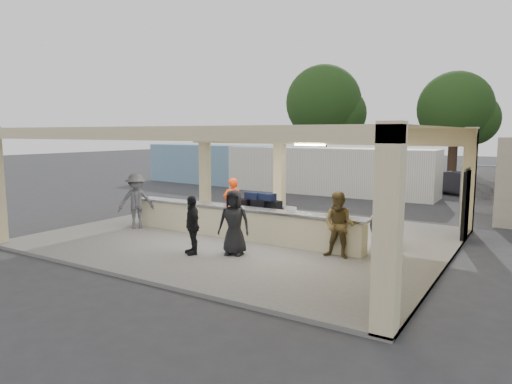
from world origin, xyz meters
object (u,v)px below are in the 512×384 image
Objects in this scene: luggage_cart at (256,210)px; passenger_c at (136,201)px; passenger_d at (234,222)px; car_dark at (462,184)px; drum_fan at (386,227)px; passenger_a at (339,225)px; container_white at (327,171)px; container_blue at (214,164)px; passenger_b at (192,225)px; baggage_counter at (240,223)px; baggage_handler at (232,204)px.

passenger_c reaches higher than luggage_cart.
passenger_d reaches higher than car_dark.
passenger_a is at bearing -92.83° from drum_fan.
container_white is (-3.12, 13.59, 0.28)m from passenger_d.
container_blue reaches higher than container_white.
container_white is (-6.32, 10.51, 0.60)m from drum_fan.
passenger_c reaches higher than passenger_b.
container_white reaches higher than passenger_d.
luggage_cart is at bearing 92.87° from passenger_d.
passenger_a reaches higher than car_dark.
passenger_c is 1.07× the size of passenger_d.
passenger_a is at bearing 6.77° from passenger_d.
passenger_a is 7.30m from passenger_c.
baggage_counter is 4.66× the size of passenger_d.
car_dark is at bearing 13.28° from passenger_c.
car_dark is at bearing 60.72° from passenger_d.
container_white is (-6.47, -3.07, 0.62)m from car_dark.
passenger_d reaches higher than drum_fan.
passenger_b is 1.14m from passenger_d.
passenger_c is at bearing 175.79° from passenger_a.
passenger_a reaches higher than baggage_counter.
passenger_d reaches higher than passenger_a.
drum_fan is (4.28, 0.25, -0.13)m from luggage_cart.
baggage_counter is 0.84× the size of container_blue.
drum_fan is at bearing 12.04° from luggage_cart.
car_dark is at bearing 109.87° from passenger_b.
passenger_b is (0.08, -3.39, 0.10)m from luggage_cart.
baggage_handler is 0.15× the size of container_white.
car_dark is at bearing 105.90° from drum_fan.
baggage_handler reaches higher than passenger_b.
passenger_c is (-3.78, 1.58, 0.15)m from passenger_b.
passenger_d is at bearing -60.26° from baggage_counter.
container_white is (-5.65, 12.42, 0.29)m from passenger_a.
luggage_cart is 1.27× the size of passenger_c.
drum_fan is at bearing -59.58° from container_white.
passenger_b is 0.14× the size of container_white.
container_blue is at bearing 159.38° from passenger_b.
baggage_counter is 16.48m from container_blue.
baggage_counter is 2.24m from passenger_b.
baggage_counter is at bearing -45.87° from container_blue.
passenger_b is at bearing -79.84° from luggage_cart.
luggage_cart is 3.04m from passenger_d.
passenger_b is at bearing -159.30° from passenger_a.
baggage_handler reaches higher than car_dark.
passenger_a reaches higher than passenger_b.
passenger_d is at bearing -171.54° from car_dark.
baggage_counter is 4.70× the size of passenger_a.
baggage_counter is at bearing 101.83° from passenger_d.
luggage_cart is 14.52m from car_dark.
passenger_a is at bearing -16.16° from luggage_cart.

